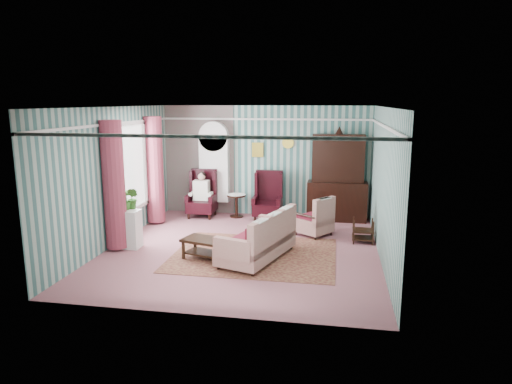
% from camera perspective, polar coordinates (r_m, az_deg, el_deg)
% --- Properties ---
extents(floor, '(6.00, 6.00, 0.00)m').
position_cam_1_polar(floor, '(9.52, -1.67, -7.16)').
color(floor, '#995960').
rests_on(floor, ground).
extents(room_shell, '(5.53, 6.02, 2.91)m').
position_cam_1_polar(room_shell, '(9.40, -5.23, 5.10)').
color(room_shell, '#36635F').
rests_on(room_shell, ground).
extents(bookcase, '(0.80, 0.28, 2.24)m').
position_cam_1_polar(bookcase, '(12.25, -5.22, 2.38)').
color(bookcase, white).
rests_on(bookcase, floor).
extents(dresser_hutch, '(1.50, 0.56, 2.36)m').
position_cam_1_polar(dresser_hutch, '(11.71, 10.17, 2.12)').
color(dresser_hutch, black).
rests_on(dresser_hutch, floor).
extents(wingback_left, '(0.76, 0.80, 1.25)m').
position_cam_1_polar(wingback_left, '(12.04, -6.81, -0.21)').
color(wingback_left, black).
rests_on(wingback_left, floor).
extents(wingback_right, '(0.76, 0.80, 1.25)m').
position_cam_1_polar(wingback_right, '(11.66, 1.45, -0.51)').
color(wingback_right, black).
rests_on(wingback_right, floor).
extents(seated_woman, '(0.44, 0.40, 1.18)m').
position_cam_1_polar(seated_woman, '(12.05, -6.80, -0.37)').
color(seated_woman, silver).
rests_on(seated_woman, floor).
extents(round_side_table, '(0.50, 0.50, 0.60)m').
position_cam_1_polar(round_side_table, '(12.03, -2.46, -1.74)').
color(round_side_table, black).
rests_on(round_side_table, floor).
extents(nest_table, '(0.45, 0.38, 0.54)m').
position_cam_1_polar(nest_table, '(10.14, 13.23, -4.70)').
color(nest_table, black).
rests_on(nest_table, floor).
extents(plant_stand, '(0.55, 0.35, 0.80)m').
position_cam_1_polar(plant_stand, '(9.89, -15.85, -4.47)').
color(plant_stand, white).
rests_on(plant_stand, floor).
extents(rug, '(3.20, 2.60, 0.01)m').
position_cam_1_polar(rug, '(9.19, -0.20, -7.81)').
color(rug, '#501B1A').
rests_on(rug, floor).
extents(sofa, '(1.55, 2.13, 1.01)m').
position_cam_1_polar(sofa, '(8.81, 0.13, -5.25)').
color(sofa, beige).
rests_on(sofa, floor).
extents(floral_armchair, '(1.15, 1.12, 1.05)m').
position_cam_1_polar(floral_armchair, '(10.43, 7.28, -2.58)').
color(floral_armchair, beige).
rests_on(floral_armchair, floor).
extents(coffee_table, '(1.06, 0.75, 0.40)m').
position_cam_1_polar(coffee_table, '(8.94, -6.06, -7.11)').
color(coffee_table, black).
rests_on(coffee_table, floor).
extents(potted_plant_a, '(0.47, 0.44, 0.42)m').
position_cam_1_polar(potted_plant_a, '(9.72, -16.62, -1.07)').
color(potted_plant_a, '#23591B').
rests_on(potted_plant_a, plant_stand).
extents(potted_plant_b, '(0.31, 0.28, 0.45)m').
position_cam_1_polar(potted_plant_b, '(9.82, -15.14, -0.77)').
color(potted_plant_b, '#1C5B21').
rests_on(potted_plant_b, plant_stand).
extents(potted_plant_c, '(0.24, 0.24, 0.41)m').
position_cam_1_polar(potted_plant_c, '(9.82, -15.98, -0.95)').
color(potted_plant_c, '#1A541B').
rests_on(potted_plant_c, plant_stand).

